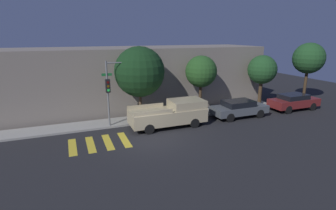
{
  "coord_description": "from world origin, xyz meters",
  "views": [
    {
      "loc": [
        -4.6,
        -14.54,
        6.41
      ],
      "look_at": [
        1.95,
        2.1,
        1.6
      ],
      "focal_mm": 28.0,
      "sensor_mm": 36.0,
      "label": 1
    }
  ],
  "objects_px": {
    "sedan_near_corner": "(239,108)",
    "tree_midblock": "(201,72)",
    "tree_far_end": "(262,70)",
    "traffic_light_pole": "(114,82)",
    "pickup_truck": "(171,113)",
    "tree_near_corner": "(140,72)",
    "sedan_middle": "(294,101)",
    "tree_behind_truck": "(309,58)"
  },
  "relations": [
    {
      "from": "tree_behind_truck",
      "to": "sedan_middle",
      "type": "bearing_deg",
      "value": -149.45
    },
    {
      "from": "tree_near_corner",
      "to": "tree_midblock",
      "type": "height_order",
      "value": "tree_near_corner"
    },
    {
      "from": "tree_far_end",
      "to": "tree_midblock",
      "type": "bearing_deg",
      "value": 180.0
    },
    {
      "from": "traffic_light_pole",
      "to": "tree_near_corner",
      "type": "relative_size",
      "value": 0.84
    },
    {
      "from": "tree_near_corner",
      "to": "sedan_middle",
      "type": "bearing_deg",
      "value": -8.91
    },
    {
      "from": "pickup_truck",
      "to": "tree_near_corner",
      "type": "distance_m",
      "value": 3.88
    },
    {
      "from": "traffic_light_pole",
      "to": "tree_midblock",
      "type": "height_order",
      "value": "tree_midblock"
    },
    {
      "from": "tree_near_corner",
      "to": "tree_far_end",
      "type": "bearing_deg",
      "value": 0.0
    },
    {
      "from": "traffic_light_pole",
      "to": "sedan_middle",
      "type": "bearing_deg",
      "value": -4.73
    },
    {
      "from": "traffic_light_pole",
      "to": "tree_behind_truck",
      "type": "height_order",
      "value": "tree_behind_truck"
    },
    {
      "from": "sedan_near_corner",
      "to": "tree_midblock",
      "type": "relative_size",
      "value": 0.94
    },
    {
      "from": "pickup_truck",
      "to": "tree_behind_truck",
      "type": "relative_size",
      "value": 0.95
    },
    {
      "from": "sedan_near_corner",
      "to": "tree_far_end",
      "type": "bearing_deg",
      "value": 28.79
    },
    {
      "from": "pickup_truck",
      "to": "tree_near_corner",
      "type": "height_order",
      "value": "tree_near_corner"
    },
    {
      "from": "traffic_light_pole",
      "to": "tree_behind_truck",
      "type": "relative_size",
      "value": 0.83
    },
    {
      "from": "sedan_middle",
      "to": "sedan_near_corner",
      "type": "bearing_deg",
      "value": 180.0
    },
    {
      "from": "tree_midblock",
      "to": "pickup_truck",
      "type": "bearing_deg",
      "value": -148.91
    },
    {
      "from": "sedan_middle",
      "to": "tree_behind_truck",
      "type": "relative_size",
      "value": 0.78
    },
    {
      "from": "pickup_truck",
      "to": "tree_midblock",
      "type": "xyz_separation_m",
      "value": [
        3.45,
        2.08,
        2.56
      ]
    },
    {
      "from": "traffic_light_pole",
      "to": "sedan_near_corner",
      "type": "distance_m",
      "value": 9.98
    },
    {
      "from": "sedan_middle",
      "to": "tree_behind_truck",
      "type": "bearing_deg",
      "value": 30.55
    },
    {
      "from": "sedan_middle",
      "to": "tree_far_end",
      "type": "xyz_separation_m",
      "value": [
        -1.96,
        2.08,
        2.6
      ]
    },
    {
      "from": "sedan_near_corner",
      "to": "tree_far_end",
      "type": "relative_size",
      "value": 0.97
    },
    {
      "from": "pickup_truck",
      "to": "tree_behind_truck",
      "type": "distance_m",
      "value": 15.61
    },
    {
      "from": "sedan_near_corner",
      "to": "tree_behind_truck",
      "type": "height_order",
      "value": "tree_behind_truck"
    },
    {
      "from": "sedan_near_corner",
      "to": "tree_midblock",
      "type": "height_order",
      "value": "tree_midblock"
    },
    {
      "from": "pickup_truck",
      "to": "tree_far_end",
      "type": "distance_m",
      "value": 10.16
    },
    {
      "from": "tree_near_corner",
      "to": "tree_midblock",
      "type": "relative_size",
      "value": 1.17
    },
    {
      "from": "traffic_light_pole",
      "to": "sedan_middle",
      "type": "relative_size",
      "value": 1.06
    },
    {
      "from": "traffic_light_pole",
      "to": "tree_far_end",
      "type": "height_order",
      "value": "traffic_light_pole"
    },
    {
      "from": "pickup_truck",
      "to": "tree_behind_truck",
      "type": "xyz_separation_m",
      "value": [
        15.13,
        2.08,
        3.25
      ]
    },
    {
      "from": "tree_near_corner",
      "to": "tree_midblock",
      "type": "distance_m",
      "value": 5.15
    },
    {
      "from": "tree_behind_truck",
      "to": "traffic_light_pole",
      "type": "bearing_deg",
      "value": -177.52
    },
    {
      "from": "sedan_near_corner",
      "to": "traffic_light_pole",
      "type": "bearing_deg",
      "value": 172.46
    },
    {
      "from": "sedan_near_corner",
      "to": "sedan_middle",
      "type": "xyz_separation_m",
      "value": [
        5.75,
        -0.0,
        0.02
      ]
    },
    {
      "from": "sedan_near_corner",
      "to": "tree_midblock",
      "type": "bearing_deg",
      "value": 139.01
    },
    {
      "from": "traffic_light_pole",
      "to": "sedan_middle",
      "type": "xyz_separation_m",
      "value": [
        15.32,
        -1.27,
        -2.48
      ]
    },
    {
      "from": "traffic_light_pole",
      "to": "tree_near_corner",
      "type": "distance_m",
      "value": 2.25
    },
    {
      "from": "pickup_truck",
      "to": "sedan_near_corner",
      "type": "xyz_separation_m",
      "value": [
        5.85,
        0.0,
        -0.21
      ]
    },
    {
      "from": "tree_far_end",
      "to": "traffic_light_pole",
      "type": "bearing_deg",
      "value": -176.51
    },
    {
      "from": "tree_midblock",
      "to": "tree_far_end",
      "type": "relative_size",
      "value": 1.03
    },
    {
      "from": "sedan_middle",
      "to": "tree_midblock",
      "type": "height_order",
      "value": "tree_midblock"
    }
  ]
}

